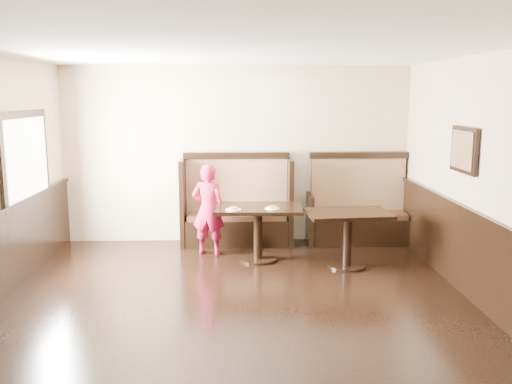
{
  "coord_description": "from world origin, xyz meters",
  "views": [
    {
      "loc": [
        0.03,
        -5.12,
        2.34
      ],
      "look_at": [
        0.28,
        2.35,
        1.0
      ],
      "focal_mm": 38.0,
      "sensor_mm": 36.0,
      "label": 1
    }
  ],
  "objects_px": {
    "table_main": "(258,219)",
    "table_neighbor": "(348,226)",
    "booth_main": "(237,211)",
    "booth_neighbor": "(358,213)",
    "child": "(208,210)"
  },
  "relations": [
    {
      "from": "booth_main",
      "to": "child",
      "type": "relative_size",
      "value": 1.29
    },
    {
      "from": "booth_main",
      "to": "table_neighbor",
      "type": "distance_m",
      "value": 1.98
    },
    {
      "from": "table_main",
      "to": "table_neighbor",
      "type": "relative_size",
      "value": 1.06
    },
    {
      "from": "table_main",
      "to": "child",
      "type": "distance_m",
      "value": 0.79
    },
    {
      "from": "booth_neighbor",
      "to": "child",
      "type": "bearing_deg",
      "value": -165.7
    },
    {
      "from": "booth_neighbor",
      "to": "table_main",
      "type": "height_order",
      "value": "booth_neighbor"
    },
    {
      "from": "booth_main",
      "to": "table_main",
      "type": "xyz_separation_m",
      "value": [
        0.3,
        -0.92,
        0.07
      ]
    },
    {
      "from": "booth_neighbor",
      "to": "table_neighbor",
      "type": "distance_m",
      "value": 1.34
    },
    {
      "from": "booth_main",
      "to": "table_neighbor",
      "type": "bearing_deg",
      "value": -39.68
    },
    {
      "from": "booth_main",
      "to": "table_neighbor",
      "type": "relative_size",
      "value": 1.49
    },
    {
      "from": "booth_neighbor",
      "to": "child",
      "type": "relative_size",
      "value": 1.21
    },
    {
      "from": "booth_neighbor",
      "to": "table_neighbor",
      "type": "bearing_deg",
      "value": -108.76
    },
    {
      "from": "booth_neighbor",
      "to": "table_neighbor",
      "type": "relative_size",
      "value": 1.4
    },
    {
      "from": "booth_main",
      "to": "booth_neighbor",
      "type": "bearing_deg",
      "value": -0.05
    },
    {
      "from": "table_main",
      "to": "table_neighbor",
      "type": "distance_m",
      "value": 1.26
    }
  ]
}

